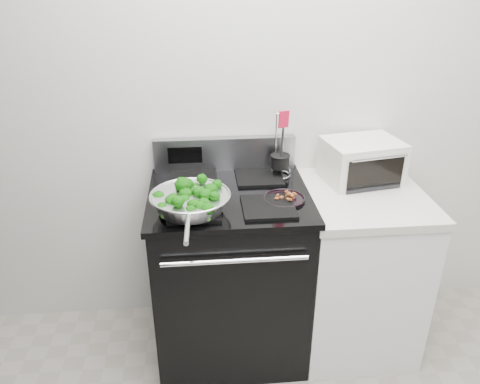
{
  "coord_description": "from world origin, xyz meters",
  "views": [
    {
      "loc": [
        -0.43,
        -0.64,
        1.96
      ],
      "look_at": [
        -0.25,
        1.36,
        0.98
      ],
      "focal_mm": 35.0,
      "sensor_mm": 36.0,
      "label": 1
    }
  ],
  "objects": [
    {
      "name": "toaster_oven",
      "position": [
        0.41,
        1.57,
        1.03
      ],
      "size": [
        0.43,
        0.35,
        0.22
      ],
      "rotation": [
        0.0,
        0.0,
        0.18
      ],
      "color": "silver",
      "rests_on": "counter"
    },
    {
      "name": "utensil_holder",
      "position": [
        -0.02,
        1.59,
        1.01
      ],
      "size": [
        0.12,
        0.12,
        0.36
      ],
      "rotation": [
        0.0,
        0.0,
        0.27
      ],
      "color": "silver",
      "rests_on": "gas_range"
    },
    {
      "name": "skillet",
      "position": [
        -0.48,
        1.24,
        1.01
      ],
      "size": [
        0.37,
        0.58,
        0.08
      ],
      "rotation": [
        0.0,
        0.0,
        -0.03
      ],
      "color": "silver",
      "rests_on": "gas_range"
    },
    {
      "name": "broccoli_pile",
      "position": [
        -0.48,
        1.24,
        1.03
      ],
      "size": [
        0.29,
        0.29,
        0.1
      ],
      "primitive_type": null,
      "color": "black",
      "rests_on": "skillet"
    },
    {
      "name": "gas_range",
      "position": [
        -0.3,
        1.41,
        0.49
      ],
      "size": [
        0.79,
        0.69,
        1.13
      ],
      "color": "black",
      "rests_on": "floor"
    },
    {
      "name": "back_wall",
      "position": [
        0.0,
        1.75,
        1.35
      ],
      "size": [
        4.0,
        0.02,
        2.7
      ],
      "primitive_type": "cube",
      "color": "silver",
      "rests_on": "ground"
    },
    {
      "name": "counter",
      "position": [
        0.39,
        1.41,
        0.46
      ],
      "size": [
        0.62,
        0.68,
        0.92
      ],
      "color": "white",
      "rests_on": "floor"
    },
    {
      "name": "bacon_plate",
      "position": [
        -0.04,
        1.32,
        0.97
      ],
      "size": [
        0.2,
        0.2,
        0.04
      ],
      "rotation": [
        0.0,
        0.0,
        0.29
      ],
      "color": "black",
      "rests_on": "gas_range"
    }
  ]
}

